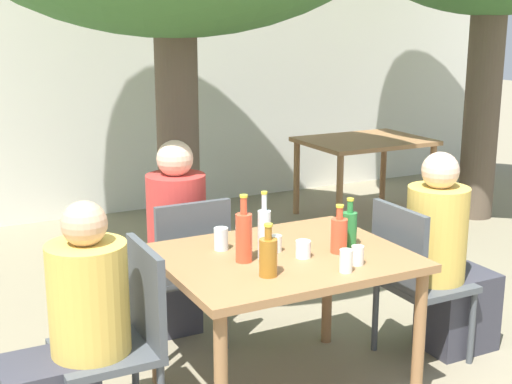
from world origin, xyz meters
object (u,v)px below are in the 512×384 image
patio_chair_0 (124,332)px  soda_bottle_3 (244,236)px  person_seated_1 (446,265)px  amber_bottle_2 (268,256)px  dining_table_front (284,272)px  drinking_glass_0 (303,249)px  patio_chair_2 (187,265)px  water_bottle_1 (264,233)px  person_seated_2 (172,249)px  soda_bottle_0 (339,234)px  dining_table_back (364,149)px  drinking_glass_4 (346,261)px  patio_chair_1 (413,274)px  green_bottle_4 (349,228)px  person_seated_0 (70,345)px  drinking_glass_2 (276,244)px  drinking_glass_3 (358,255)px  drinking_glass_1 (221,239)px

patio_chair_0 → soda_bottle_3: bearing=89.4°
person_seated_1 → amber_bottle_2: 1.33m
dining_table_front → drinking_glass_0: size_ratio=13.98×
drinking_glass_0 → patio_chair_2: bearing=110.5°
water_bottle_1 → person_seated_2: bearing=97.3°
soda_bottle_0 → person_seated_2: bearing=115.4°
dining_table_back → amber_bottle_2: bearing=-132.1°
water_bottle_1 → drinking_glass_4: bearing=-54.0°
dining_table_back → amber_bottle_2: amber_bottle_2 is taller
patio_chair_1 → person_seated_1: person_seated_1 is taller
dining_table_front → patio_chair_1: (0.83, 0.00, -0.15)m
soda_bottle_3 → drinking_glass_0: bearing=-15.8°
water_bottle_1 → green_bottle_4: water_bottle_1 is taller
dining_table_back → person_seated_0: person_seated_0 is taller
person_seated_1 → drinking_glass_2: (-1.08, 0.06, 0.27)m
dining_table_back → patio_chair_1: patio_chair_1 is taller
amber_bottle_2 → green_bottle_4: 0.59m
person_seated_1 → drinking_glass_3: (-0.83, -0.29, 0.28)m
dining_table_back → patio_chair_0: 4.08m
person_seated_2 → drinking_glass_1: size_ratio=10.73×
person_seated_2 → person_seated_0: bearing=48.7°
patio_chair_0 → drinking_glass_0: (0.89, -0.09, 0.29)m
patio_chair_2 → drinking_glass_4: bearing=109.2°
dining_table_back → patio_chair_0: size_ratio=1.28×
person_seated_2 → green_bottle_4: size_ratio=4.80×
person_seated_0 → soda_bottle_3: person_seated_0 is taller
dining_table_back → soda_bottle_3: bearing=-134.6°
drinking_glass_3 → drinking_glass_2: bearing=125.8°
patio_chair_0 → green_bottle_4: green_bottle_4 is taller
drinking_glass_1 → drinking_glass_3: (0.48, -0.50, -0.01)m
patio_chair_1 → amber_bottle_2: 1.11m
dining_table_back → drinking_glass_3: 3.56m
patio_chair_2 → person_seated_0: 1.09m
drinking_glass_0 → drinking_glass_2: bearing=117.9°
water_bottle_1 → patio_chair_2: bearing=99.6°
person_seated_0 → patio_chair_2: bearing=130.5°
patio_chair_0 → drinking_glass_1: 0.68m
person_seated_2 → amber_bottle_2: 1.21m
amber_bottle_2 → drinking_glass_3: size_ratio=2.67×
person_seated_1 → drinking_glass_4: 1.03m
person_seated_1 → water_bottle_1: (-1.18, -0.01, 0.36)m
drinking_glass_0 → drinking_glass_4: bearing=-75.0°
amber_bottle_2 → drinking_glass_2: bearing=55.6°
patio_chair_1 → soda_bottle_3: size_ratio=2.77×
person_seated_1 → soda_bottle_3: bearing=90.3°
patio_chair_2 → drinking_glass_0: size_ratio=10.77×
person_seated_0 → drinking_glass_4: 1.28m
soda_bottle_0 → drinking_glass_0: (-0.20, 0.02, -0.05)m
water_bottle_1 → drinking_glass_4: (0.25, -0.34, -0.08)m
patio_chair_1 → soda_bottle_0: 0.67m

